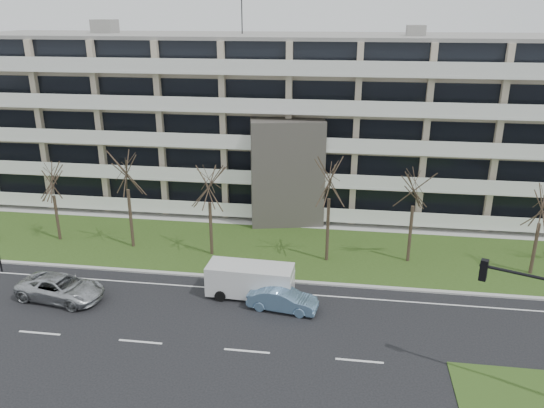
# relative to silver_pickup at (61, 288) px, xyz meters

# --- Properties ---
(ground) EXTENTS (160.00, 160.00, 0.00)m
(ground) POSITION_rel_silver_pickup_xyz_m (12.67, -3.79, -0.77)
(ground) COLOR black
(ground) RESTS_ON ground
(grass_verge) EXTENTS (90.00, 10.00, 0.06)m
(grass_verge) POSITION_rel_silver_pickup_xyz_m (12.67, 9.21, -0.74)
(grass_verge) COLOR #2C4517
(grass_verge) RESTS_ON ground
(curb) EXTENTS (90.00, 0.35, 0.12)m
(curb) POSITION_rel_silver_pickup_xyz_m (12.67, 4.21, -0.71)
(curb) COLOR #B2B2AD
(curb) RESTS_ON ground
(sidewalk) EXTENTS (90.00, 2.00, 0.08)m
(sidewalk) POSITION_rel_silver_pickup_xyz_m (12.67, 14.71, -0.73)
(sidewalk) COLOR #B2B2AD
(sidewalk) RESTS_ON ground
(grass_median) EXTENTS (7.00, 5.00, 0.06)m
(grass_median) POSITION_rel_silver_pickup_xyz_m (26.67, -5.79, -0.74)
(grass_median) COLOR #2C4517
(grass_median) RESTS_ON ground
(lane_edge_line) EXTENTS (90.00, 0.12, 0.01)m
(lane_edge_line) POSITION_rel_silver_pickup_xyz_m (12.67, 2.71, -0.77)
(lane_edge_line) COLOR white
(lane_edge_line) RESTS_ON ground
(apartment_building) EXTENTS (60.50, 15.10, 18.75)m
(apartment_building) POSITION_rel_silver_pickup_xyz_m (12.67, 21.53, 6.84)
(apartment_building) COLOR #C0B195
(apartment_building) RESTS_ON ground
(silver_pickup) EXTENTS (5.87, 3.37, 1.54)m
(silver_pickup) POSITION_rel_silver_pickup_xyz_m (0.00, 0.00, 0.00)
(silver_pickup) COLOR #AFB3B7
(silver_pickup) RESTS_ON ground
(blue_sedan) EXTENTS (4.43, 2.07, 1.40)m
(blue_sedan) POSITION_rel_silver_pickup_xyz_m (14.05, 0.72, -0.07)
(blue_sedan) COLOR #75A0CB
(blue_sedan) RESTS_ON ground
(white_van) EXTENTS (5.55, 2.45, 2.12)m
(white_van) POSITION_rel_silver_pickup_xyz_m (11.87, 2.08, 0.50)
(white_van) COLOR silver
(white_van) RESTS_ON ground
(tree_1) EXTENTS (3.32, 3.32, 6.64)m
(tree_1) POSITION_rel_silver_pickup_xyz_m (-4.90, 8.65, 4.39)
(tree_1) COLOR #382B21
(tree_1) RESTS_ON ground
(tree_2) EXTENTS (4.18, 4.18, 8.36)m
(tree_2) POSITION_rel_silver_pickup_xyz_m (1.43, 8.20, 5.73)
(tree_2) COLOR #382B21
(tree_2) RESTS_ON ground
(tree_3) EXTENTS (3.71, 3.71, 7.43)m
(tree_3) POSITION_rel_silver_pickup_xyz_m (7.82, 7.71, 5.00)
(tree_3) COLOR #382B21
(tree_3) RESTS_ON ground
(tree_4) EXTENTS (4.28, 4.28, 8.56)m
(tree_4) POSITION_rel_silver_pickup_xyz_m (16.41, 7.92, 5.89)
(tree_4) COLOR #382B21
(tree_4) RESTS_ON ground
(tree_5) EXTENTS (3.85, 3.85, 7.70)m
(tree_5) POSITION_rel_silver_pickup_xyz_m (22.30, 8.60, 5.22)
(tree_5) COLOR #382B21
(tree_5) RESTS_ON ground
(tree_6) EXTENTS (3.37, 3.37, 6.73)m
(tree_6) POSITION_rel_silver_pickup_xyz_m (30.57, 7.82, 4.46)
(tree_6) COLOR #382B21
(tree_6) RESTS_ON ground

